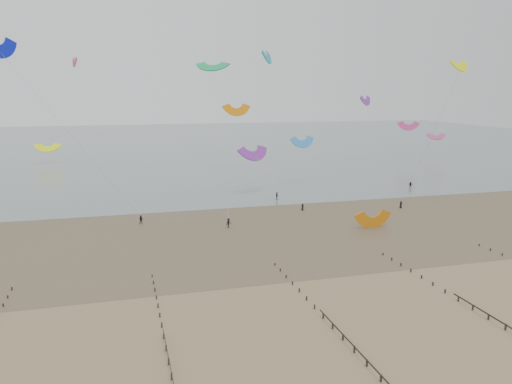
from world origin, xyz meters
TOP-DOWN VIEW (x-y plane):
  - ground at (0.00, 0.00)m, footprint 500.00×500.00m
  - sea_and_shore at (-4.08, 34.40)m, footprint 500.00×665.00m
  - groynes at (4.00, -19.05)m, footprint 72.16×50.16m
  - kitesurfers at (26.03, 47.32)m, footprint 142.53×27.91m
  - grounded_kite at (28.42, 27.31)m, footprint 6.79×5.45m
  - kites_airborne at (-15.32, 94.59)m, footprint 226.09×113.44m

SIDE VIEW (x-z plane):
  - ground at x=0.00m, z-range 0.00..0.00m
  - grounded_kite at x=28.42m, z-range -1.79..1.79m
  - sea_and_shore at x=-4.08m, z-range -0.01..0.02m
  - groynes at x=4.00m, z-range -0.03..0.97m
  - kitesurfers at x=26.03m, z-range -0.07..1.81m
  - kites_airborne at x=-15.32m, z-range -0.45..36.57m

